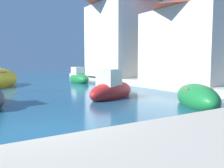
% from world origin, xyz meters
% --- Properties ---
extents(ground, '(80.00, 80.00, 0.00)m').
position_xyz_m(ground, '(0.00, 0.00, 0.00)').
color(ground, '#1E5170').
extents(quay_promenade, '(44.00, 32.00, 0.50)m').
position_xyz_m(quay_promenade, '(4.32, -0.37, 0.25)').
color(quay_promenade, '#BCB29E').
rests_on(quay_promenade, ground).
extents(moored_boat_1, '(1.42, 3.34, 1.70)m').
position_xyz_m(moored_boat_1, '(7.79, 14.28, 0.44)').
color(moored_boat_1, '#197233').
rests_on(moored_boat_1, ground).
extents(moored_boat_2, '(3.05, 3.84, 1.27)m').
position_xyz_m(moored_boat_2, '(7.30, 0.48, 0.35)').
color(moored_boat_2, '#197233').
rests_on(moored_boat_2, ground).
extents(moored_boat_8, '(3.98, 2.87, 1.83)m').
position_xyz_m(moored_boat_8, '(5.30, 4.53, 0.44)').
color(moored_boat_8, '#B21E1E').
rests_on(moored_boat_8, ground).
extents(waterfront_building_main, '(5.75, 6.99, 6.10)m').
position_xyz_m(waterfront_building_main, '(13.00, 5.30, 3.60)').
color(waterfront_building_main, silver).
rests_on(waterfront_building_main, quay_promenade).
extents(waterfront_building_annex, '(7.02, 6.85, 8.23)m').
position_xyz_m(waterfront_building_annex, '(13.00, 13.74, 4.68)').
color(waterfront_building_annex, white).
rests_on(waterfront_building_annex, quay_promenade).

